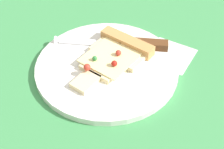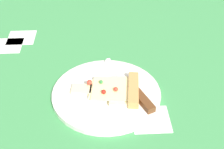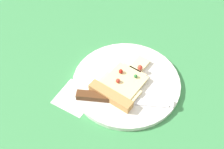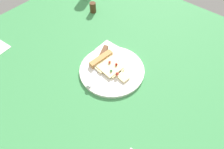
% 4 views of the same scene
% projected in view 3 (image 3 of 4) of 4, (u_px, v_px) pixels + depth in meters
% --- Properties ---
extents(ground_plane, '(1.47, 1.47, 0.03)m').
position_uv_depth(ground_plane, '(133.00, 95.00, 0.75)').
color(ground_plane, '#3D8C4C').
rests_on(ground_plane, ground).
extents(plate, '(0.28, 0.28, 0.01)m').
position_uv_depth(plate, '(126.00, 82.00, 0.75)').
color(plate, white).
rests_on(plate, ground_plane).
extents(pizza_slice, '(0.12, 0.18, 0.03)m').
position_uv_depth(pizza_slice, '(121.00, 85.00, 0.73)').
color(pizza_slice, beige).
rests_on(pizza_slice, plate).
extents(knife, '(0.23, 0.12, 0.02)m').
position_uv_depth(knife, '(115.00, 98.00, 0.71)').
color(knife, silver).
rests_on(knife, plate).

